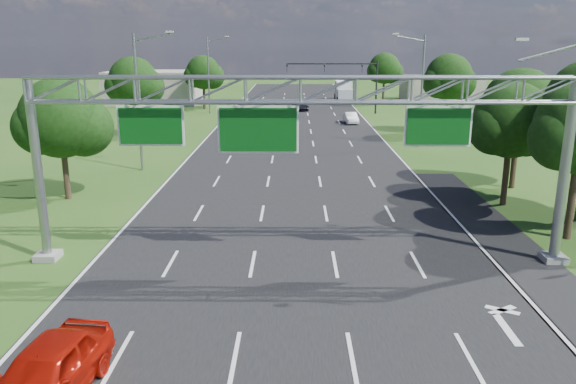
{
  "coord_description": "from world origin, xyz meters",
  "views": [
    {
      "loc": [
        0.01,
        -11.35,
        9.4
      ],
      "look_at": [
        -0.26,
        12.45,
        3.02
      ],
      "focal_mm": 35.0,
      "sensor_mm": 36.0,
      "label": 1
    }
  ],
  "objects_px": {
    "traffic_signal": "(350,75)",
    "red_coupe": "(46,374)",
    "box_truck": "(344,92)",
    "sign_gantry": "(302,105)"
  },
  "relations": [
    {
      "from": "sign_gantry",
      "to": "box_truck",
      "type": "distance_m",
      "value": 69.72
    },
    {
      "from": "traffic_signal",
      "to": "box_truck",
      "type": "distance_m",
      "value": 16.5
    },
    {
      "from": "traffic_signal",
      "to": "red_coupe",
      "type": "distance_m",
      "value": 64.93
    },
    {
      "from": "sign_gantry",
      "to": "traffic_signal",
      "type": "height_order",
      "value": "sign_gantry"
    },
    {
      "from": "sign_gantry",
      "to": "red_coupe",
      "type": "height_order",
      "value": "sign_gantry"
    },
    {
      "from": "traffic_signal",
      "to": "red_coupe",
      "type": "relative_size",
      "value": 2.47
    },
    {
      "from": "sign_gantry",
      "to": "red_coupe",
      "type": "bearing_deg",
      "value": -124.04
    },
    {
      "from": "box_truck",
      "to": "red_coupe",
      "type": "bearing_deg",
      "value": -99.62
    },
    {
      "from": "red_coupe",
      "to": "box_truck",
      "type": "bearing_deg",
      "value": 86.65
    },
    {
      "from": "sign_gantry",
      "to": "traffic_signal",
      "type": "bearing_deg",
      "value": 82.32
    }
  ]
}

